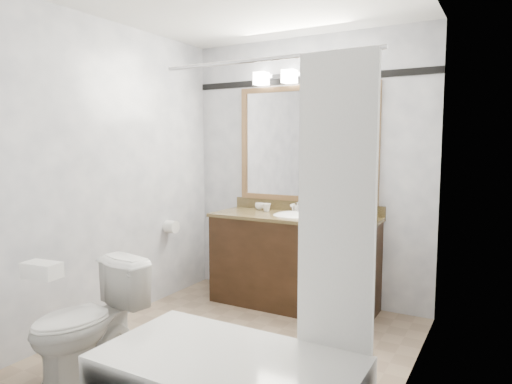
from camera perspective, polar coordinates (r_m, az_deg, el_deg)
room at (r=3.24m, az=-2.71°, el=1.60°), size 2.42×2.62×2.52m
vanity at (r=4.26m, az=4.69°, el=-8.37°), size 1.53×0.58×0.97m
mirror at (r=4.37m, az=6.27°, el=5.99°), size 1.40×0.04×1.10m
vanity_light_bar at (r=4.37m, az=6.07°, el=14.34°), size 1.02×0.14×0.12m
accent_stripe at (r=4.42m, az=6.41°, el=13.79°), size 2.40×0.01×0.06m
tp_roll at (r=4.51m, az=-10.54°, el=-4.29°), size 0.11×0.12×0.12m
toilet at (r=3.21m, az=-20.28°, el=-14.96°), size 0.53×0.78×0.74m
tissue_box at (r=2.91m, az=-25.21°, el=-8.81°), size 0.23×0.15×0.09m
coffee_maker at (r=3.99m, az=13.25°, el=-0.97°), size 0.18×0.22×0.34m
cup_left at (r=4.53m, az=0.43°, el=-1.79°), size 0.09×0.09×0.07m
cup_right at (r=4.42m, az=1.33°, el=-1.93°), size 0.09×0.09×0.08m
soap_bottle_a at (r=4.36m, az=5.18°, el=-1.93°), size 0.05×0.05×0.10m
soap_bottle_b at (r=4.32m, az=6.75°, el=-2.06°), size 0.09×0.09×0.09m
soap_bar at (r=4.31m, az=4.61°, el=-2.53°), size 0.08×0.06×0.02m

